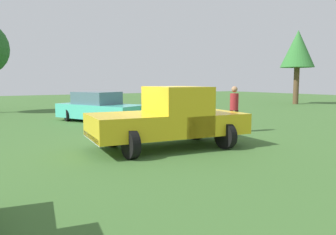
{
  "coord_description": "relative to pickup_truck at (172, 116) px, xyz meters",
  "views": [
    {
      "loc": [
        -8.87,
        5.31,
        1.95
      ],
      "look_at": [
        -0.89,
        0.31,
        0.9
      ],
      "focal_mm": 34.52,
      "sensor_mm": 36.0,
      "label": 1
    }
  ],
  "objects": [
    {
      "name": "tree_back_right",
      "position": [
        9.93,
        -19.21,
        3.72
      ],
      "size": [
        2.83,
        2.83,
        6.31
      ],
      "color": "brown",
      "rests_on": "ground_plane"
    },
    {
      "name": "pickup_truck",
      "position": [
        0.0,
        0.0,
        0.0
      ],
      "size": [
        2.79,
        4.74,
        1.8
      ],
      "rotation": [
        0.0,
        0.0,
        1.45
      ],
      "color": "black",
      "rests_on": "ground_plane"
    },
    {
      "name": "ground_plane",
      "position": [
        0.9,
        -0.19,
        -0.93
      ],
      "size": [
        80.0,
        80.0,
        0.0
      ],
      "primitive_type": "plane",
      "color": "#3D662D"
    },
    {
      "name": "sedan_near",
      "position": [
        7.12,
        -0.38,
        -0.27
      ],
      "size": [
        4.83,
        3.51,
        1.45
      ],
      "rotation": [
        0.0,
        0.0,
        3.57
      ],
      "color": "black",
      "rests_on": "ground_plane"
    },
    {
      "name": "person_bystander",
      "position": [
        1.14,
        -3.58,
        0.08
      ],
      "size": [
        0.45,
        0.45,
        1.77
      ],
      "rotation": [
        0.0,
        0.0,
        5.52
      ],
      "color": "black",
      "rests_on": "ground_plane"
    }
  ]
}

